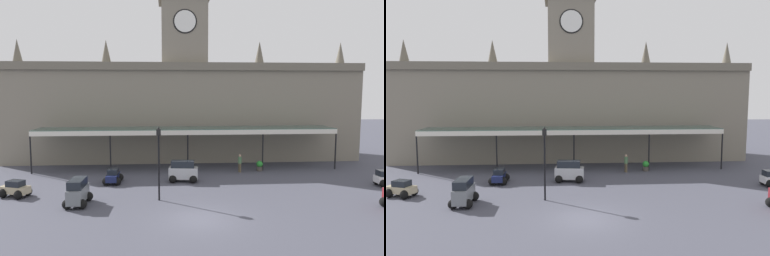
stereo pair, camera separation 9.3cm
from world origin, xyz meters
The scene contains 10 objects.
ground_plane centered at (0.00, 0.00, 0.00)m, with size 140.00×140.00×0.00m, color #454652.
station_building centered at (0.00, 19.42, 5.90)m, with size 37.59×6.78×18.23m.
entrance_canopy centered at (0.00, 13.81, 3.84)m, with size 28.75×3.26×3.98m.
car_grey_van centered at (-7.87, 3.22, 0.81)m, with size 1.63×2.42×1.77m.
car_beige_sedan centered at (-12.81, 5.43, 0.50)m, with size 2.23×1.93×1.19m.
car_silver_van centered at (-0.61, 8.79, 0.81)m, with size 2.49×1.78×1.77m.
car_navy_sedan centered at (-6.38, 8.72, 0.50)m, with size 1.56×2.07×1.19m.
pedestrian_near_entrance centered at (4.83, 11.92, 0.91)m, with size 0.34×0.38×1.67m.
victorian_lamppost centered at (-2.51, 3.85, 3.17)m, with size 0.30×0.30×5.12m.
planter_by_canopy centered at (6.79, 12.26, 0.49)m, with size 0.60×0.60×0.96m.
Camera 1 is at (-1.95, -20.16, 7.57)m, focal length 33.16 mm.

